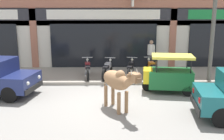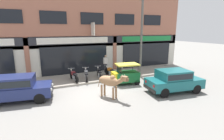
% 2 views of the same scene
% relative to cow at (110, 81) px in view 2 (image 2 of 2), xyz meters
% --- Properties ---
extents(ground_plane, '(90.00, 90.00, 0.00)m').
position_rel_cow_xyz_m(ground_plane, '(-0.51, 0.81, -1.01)').
color(ground_plane, gray).
extents(sidewalk, '(19.00, 3.26, 0.14)m').
position_rel_cow_xyz_m(sidewalk, '(-0.51, 4.64, -0.93)').
color(sidewalk, gray).
rests_on(sidewalk, ground).
extents(shop_building, '(23.00, 1.40, 8.18)m').
position_rel_cow_xyz_m(shop_building, '(-0.51, 6.53, 2.86)').
color(shop_building, '#9E604C').
rests_on(shop_building, ground).
extents(cow, '(1.27, 1.94, 1.61)m').
position_rel_cow_xyz_m(cow, '(0.00, 0.00, 0.00)').
color(cow, '#936B47').
rests_on(cow, ground).
extents(car_0, '(3.76, 2.09, 1.46)m').
position_rel_cow_xyz_m(car_0, '(4.12, -0.84, -0.19)').
color(car_0, black).
rests_on(car_0, ground).
extents(car_1, '(3.79, 2.17, 1.46)m').
position_rel_cow_xyz_m(car_1, '(-4.90, 1.71, -0.19)').
color(car_1, black).
rests_on(car_1, ground).
extents(auto_rickshaw, '(2.08, 1.40, 1.52)m').
position_rel_cow_xyz_m(auto_rickshaw, '(2.15, 2.00, -0.35)').
color(auto_rickshaw, black).
rests_on(auto_rickshaw, ground).
extents(motorcycle_0, '(0.52, 1.81, 0.88)m').
position_rel_cow_xyz_m(motorcycle_0, '(-1.25, 3.89, -0.48)').
color(motorcycle_0, black).
rests_on(motorcycle_0, sidewalk).
extents(motorcycle_1, '(0.68, 1.78, 0.88)m').
position_rel_cow_xyz_m(motorcycle_1, '(-0.32, 3.80, -0.48)').
color(motorcycle_1, black).
rests_on(motorcycle_1, sidewalk).
extents(motorcycle_2, '(0.64, 1.79, 0.88)m').
position_rel_cow_xyz_m(motorcycle_2, '(0.78, 3.86, -0.48)').
color(motorcycle_2, black).
rests_on(motorcycle_2, sidewalk).
extents(motorcycle_3, '(0.52, 1.81, 0.88)m').
position_rel_cow_xyz_m(motorcycle_3, '(1.82, 3.94, -0.48)').
color(motorcycle_3, black).
rests_on(motorcycle_3, sidewalk).
extents(pedestrian, '(0.33, 0.42, 1.60)m').
position_rel_cow_xyz_m(pedestrian, '(2.00, 5.38, 0.12)').
color(pedestrian, '#2D2D33').
rests_on(pedestrian, sidewalk).
extents(utility_pole, '(0.18, 0.18, 6.17)m').
position_rel_cow_xyz_m(utility_pole, '(4.35, 3.31, 2.22)').
color(utility_pole, '#595651').
rests_on(utility_pole, sidewalk).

